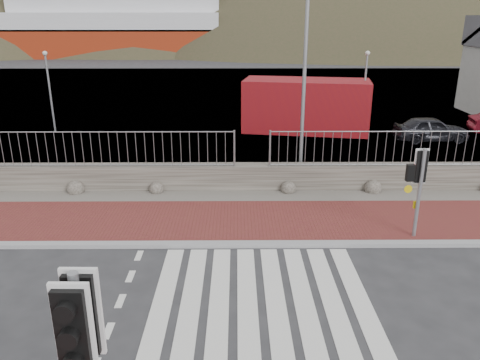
{
  "coord_description": "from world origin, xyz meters",
  "views": [
    {
      "loc": [
        -0.52,
        -8.04,
        5.72
      ],
      "look_at": [
        -0.44,
        3.0,
        1.85
      ],
      "focal_mm": 35.0,
      "sensor_mm": 36.0,
      "label": 1
    }
  ],
  "objects_px": {
    "ferry": "(79,19)",
    "streetlight": "(308,64)",
    "shipping_container": "(306,106)",
    "car_a": "(431,129)",
    "traffic_signal_near": "(81,339)",
    "traffic_signal_far": "(420,175)"
  },
  "relations": [
    {
      "from": "ferry",
      "to": "streetlight",
      "type": "distance_m",
      "value": 65.42
    },
    {
      "from": "shipping_container",
      "to": "car_a",
      "type": "distance_m",
      "value": 6.24
    },
    {
      "from": "traffic_signal_near",
      "to": "car_a",
      "type": "relative_size",
      "value": 0.88
    },
    {
      "from": "ferry",
      "to": "streetlight",
      "type": "xyz_separation_m",
      "value": [
        26.56,
        -59.77,
        -1.17
      ]
    },
    {
      "from": "ferry",
      "to": "car_a",
      "type": "xyz_separation_m",
      "value": [
        33.52,
        -53.91,
        -4.77
      ]
    },
    {
      "from": "car_a",
      "to": "traffic_signal_far",
      "type": "bearing_deg",
      "value": 153.68
    },
    {
      "from": "traffic_signal_far",
      "to": "car_a",
      "type": "bearing_deg",
      "value": -117.29
    },
    {
      "from": "traffic_signal_near",
      "to": "streetlight",
      "type": "bearing_deg",
      "value": 71.23
    },
    {
      "from": "traffic_signal_near",
      "to": "shipping_container",
      "type": "bearing_deg",
      "value": 75.83
    },
    {
      "from": "car_a",
      "to": "traffic_signal_near",
      "type": "bearing_deg",
      "value": 144.75
    },
    {
      "from": "traffic_signal_near",
      "to": "traffic_signal_far",
      "type": "distance_m",
      "value": 9.61
    },
    {
      "from": "shipping_container",
      "to": "car_a",
      "type": "height_order",
      "value": "shipping_container"
    },
    {
      "from": "streetlight",
      "to": "car_a",
      "type": "distance_m",
      "value": 9.77
    },
    {
      "from": "streetlight",
      "to": "traffic_signal_far",
      "type": "bearing_deg",
      "value": -78.03
    },
    {
      "from": "ferry",
      "to": "shipping_container",
      "type": "xyz_separation_m",
      "value": [
        27.74,
        -51.66,
        -4.03
      ]
    },
    {
      "from": "streetlight",
      "to": "car_a",
      "type": "relative_size",
      "value": 2.13
    },
    {
      "from": "traffic_signal_far",
      "to": "shipping_container",
      "type": "distance_m",
      "value": 12.86
    },
    {
      "from": "traffic_signal_far",
      "to": "streetlight",
      "type": "distance_m",
      "value": 5.76
    },
    {
      "from": "traffic_signal_far",
      "to": "ferry",
      "type": "bearing_deg",
      "value": -69.56
    },
    {
      "from": "streetlight",
      "to": "shipping_container",
      "type": "xyz_separation_m",
      "value": [
        1.18,
        8.11,
        -2.86
      ]
    },
    {
      "from": "streetlight",
      "to": "car_a",
      "type": "xyz_separation_m",
      "value": [
        6.95,
        5.85,
        -3.6
      ]
    },
    {
      "from": "ferry",
      "to": "shipping_container",
      "type": "relative_size",
      "value": 7.83
    }
  ]
}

